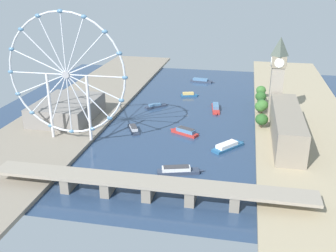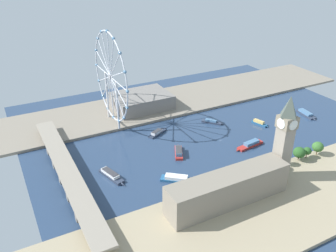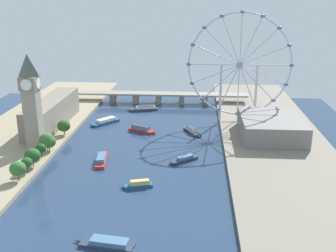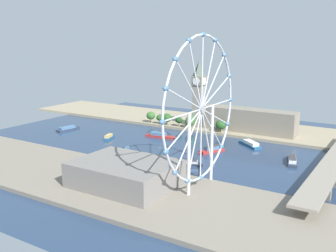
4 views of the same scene
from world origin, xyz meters
The scene contains 17 objects.
ground_plane centered at (0.00, 0.00, 0.00)m, with size 396.18×396.18×0.00m, color navy.
riverbank_left centered at (-113.09, 0.00, 1.50)m, with size 90.00×520.00×3.00m, color tan.
riverbank_right centered at (113.09, 0.00, 1.50)m, with size 90.00×520.00×3.00m, color gray.
clock_tower centered at (-85.55, -0.97, 43.05)m, with size 14.25×14.25×77.02m.
parliament_block centered at (-92.26, 59.29, 15.88)m, with size 22.00×104.52×25.75m, color gray.
tree_row_embankment centered at (-73.73, -16.33, 11.40)m, with size 13.00×106.09×14.49m.
ferris_wheel centered at (85.27, 89.88, 57.56)m, with size 102.91×3.20×106.18m.
riverside_hall centered at (110.82, 43.29, 11.72)m, with size 52.96×69.76×17.44m, color gray.
river_bridge centered at (0.00, 163.67, 8.56)m, with size 208.18×17.15×11.88m.
tour_boat_0 centered at (0.55, -127.87, 1.92)m, with size 33.43×12.22×4.49m.
tour_boat_1 centered at (-13.08, 128.42, 2.31)m, with size 34.88×15.30×5.53m.
tour_boat_2 centered at (41.23, 55.46, 1.94)m, with size 17.08×28.32×4.90m.
tour_boat_3 centered at (-45.79, 78.29, 2.17)m, with size 26.82×31.36×5.20m.
tour_boat_4 centered at (-27.66, -17.67, 2.17)m, with size 11.04×37.28×5.42m.
tour_boat_5 centered at (-6.33, 55.25, 2.62)m, with size 28.68×17.88×6.20m.
tour_boat_6 centered at (35.81, -13.24, 1.71)m, with size 23.58×20.60×4.26m.
tour_boat_7 centered at (6.89, -59.81, 2.13)m, with size 22.12×10.12×5.08m.
Camera 4 is at (317.80, 207.74, 104.86)m, focal length 41.85 mm.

